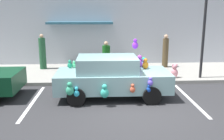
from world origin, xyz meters
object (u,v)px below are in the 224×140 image
teddy_bear_on_sidewalk (174,71)px  pedestrian_walking_past (106,59)px  plush_covered_car (111,76)px  street_lamp_post (204,23)px  pedestrian_by_lamp (165,52)px  pedestrian_near_shopfront (43,53)px

teddy_bear_on_sidewalk → pedestrian_walking_past: 3.30m
teddy_bear_on_sidewalk → plush_covered_car: bearing=-145.1°
street_lamp_post → pedestrian_by_lamp: bearing=113.9°
plush_covered_car → teddy_bear_on_sidewalk: bearing=34.9°
pedestrian_near_shopfront → pedestrian_by_lamp: size_ratio=1.03×
street_lamp_post → pedestrian_walking_past: bearing=167.7°
street_lamp_post → pedestrian_by_lamp: street_lamp_post is taller
plush_covered_car → teddy_bear_on_sidewalk: size_ratio=6.38×
street_lamp_post → pedestrian_near_shopfront: bearing=163.5°
pedestrian_by_lamp → pedestrian_near_shopfront: bearing=-179.2°
pedestrian_near_shopfront → pedestrian_walking_past: bearing=-21.8°
plush_covered_car → pedestrian_near_shopfront: size_ratio=2.26×
plush_covered_car → teddy_bear_on_sidewalk: (3.05, 2.12, -0.34)m
pedestrian_near_shopfront → pedestrian_walking_past: pedestrian_near_shopfront is taller
street_lamp_post → pedestrian_walking_past: size_ratio=2.59×
plush_covered_car → pedestrian_by_lamp: 5.48m
plush_covered_car → street_lamp_post: size_ratio=1.01×
plush_covered_car → pedestrian_walking_past: size_ratio=2.60×
pedestrian_walking_past → pedestrian_by_lamp: pedestrian_by_lamp is taller
plush_covered_car → pedestrian_by_lamp: plush_covered_car is taller
street_lamp_post → pedestrian_near_shopfront: 8.22m
pedestrian_walking_past → street_lamp_post: bearing=-12.3°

